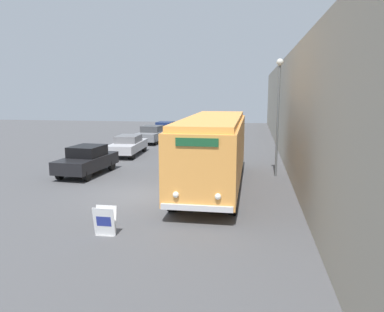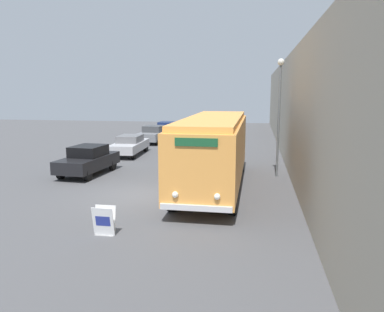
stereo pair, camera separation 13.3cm
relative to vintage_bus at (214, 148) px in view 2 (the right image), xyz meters
name	(u,v)px [view 2 (the right image)]	position (x,y,z in m)	size (l,w,h in m)	color
ground_plane	(139,196)	(-3.11, -2.00, -1.93)	(80.00, 80.00, 0.00)	#4C4C4F
building_wall_right	(288,109)	(3.96, 8.00, 1.49)	(0.30, 60.00, 6.83)	#B2A893
vintage_bus	(214,148)	(0.00, 0.00, 0.00)	(2.65, 10.67, 3.40)	black
sign_board	(104,221)	(-2.77, -6.65, -1.46)	(0.70, 0.36, 0.96)	gray
streetlamp	(279,101)	(3.12, 2.96, 2.15)	(0.36, 0.36, 6.26)	#595E60
parked_car_near	(88,160)	(-7.22, 1.69, -1.11)	(2.21, 4.35, 1.61)	black
parked_car_mid	(130,145)	(-7.09, 8.28, -1.17)	(2.02, 4.82, 1.43)	black
parked_car_far	(154,134)	(-7.10, 14.80, -1.14)	(2.29, 4.21, 1.55)	black
parked_car_distant	(167,129)	(-7.20, 20.27, -1.18)	(1.92, 4.43, 1.46)	black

